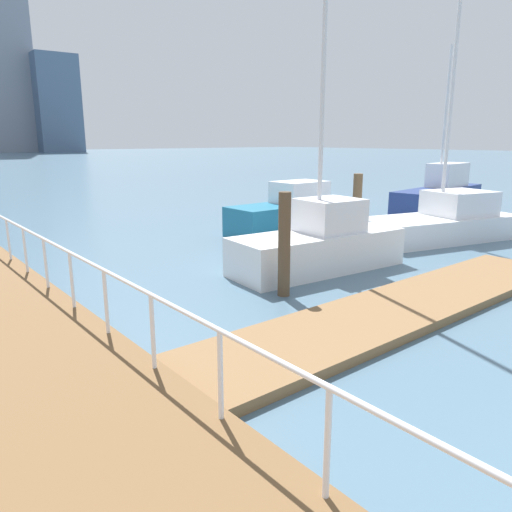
# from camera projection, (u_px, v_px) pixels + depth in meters

# --- Properties ---
(ground_plane) EXTENTS (300.00, 300.00, 0.00)m
(ground_plane) POSITION_uv_depth(u_px,v_px,m) (73.00, 233.00, 18.14)
(ground_plane) COLOR slate
(floating_dock) EXTENTS (11.41, 2.00, 0.18)m
(floating_dock) POSITION_uv_depth(u_px,v_px,m) (398.00, 309.00, 9.82)
(floating_dock) COLOR olive
(floating_dock) RESTS_ON ground_plane
(boardwalk_railing) EXTENTS (0.06, 30.13, 1.08)m
(boardwalk_railing) POSITION_uv_depth(u_px,v_px,m) (86.00, 273.00, 8.21)
(boardwalk_railing) COLOR white
(boardwalk_railing) RESTS_ON boardwalk
(dock_piling_0) EXTENTS (0.28, 0.28, 2.34)m
(dock_piling_0) POSITION_uv_depth(u_px,v_px,m) (284.00, 245.00, 10.68)
(dock_piling_0) COLOR brown
(dock_piling_0) RESTS_ON ground_plane
(dock_piling_1) EXTENTS (0.31, 0.31, 2.33)m
(dock_piling_1) POSITION_uv_depth(u_px,v_px,m) (357.00, 209.00, 16.26)
(dock_piling_1) COLOR brown
(dock_piling_1) RESTS_ON ground_plane
(dock_piling_3) EXTENTS (0.24, 0.24, 1.58)m
(dock_piling_3) POSITION_uv_depth(u_px,v_px,m) (471.00, 210.00, 18.50)
(dock_piling_3) COLOR #473826
(dock_piling_3) RESTS_ON ground_plane
(moored_boat_0) EXTENTS (6.13, 3.54, 7.91)m
(moored_boat_0) POSITION_uv_depth(u_px,v_px,m) (444.00, 222.00, 16.94)
(moored_boat_0) COLOR white
(moored_boat_0) RESTS_ON ground_plane
(moored_boat_2) EXTENTS (5.03, 2.16, 9.95)m
(moored_boat_2) POSITION_uv_depth(u_px,v_px,m) (320.00, 243.00, 12.96)
(moored_boat_2) COLOR white
(moored_boat_2) RESTS_ON ground_plane
(moored_boat_3) EXTENTS (7.23, 2.31, 7.72)m
(moored_boat_3) POSITION_uv_depth(u_px,v_px,m) (440.00, 193.00, 24.16)
(moored_boat_3) COLOR navy
(moored_boat_3) RESTS_ON ground_plane
(moored_boat_5) EXTENTS (4.75, 1.75, 1.89)m
(moored_boat_5) POSITION_uv_depth(u_px,v_px,m) (289.00, 213.00, 18.30)
(moored_boat_5) COLOR #1E6B8C
(moored_boat_5) RESTS_ON ground_plane
(skyline_tower_4) EXTENTS (12.80, 7.52, 70.81)m
(skyline_tower_4) POSITION_uv_depth(u_px,v_px,m) (0.00, 9.00, 121.62)
(skyline_tower_4) COLOR gray
(skyline_tower_4) RESTS_ON ground_plane
(skyline_tower_5) EXTENTS (11.26, 9.48, 25.13)m
(skyline_tower_5) POSITION_uv_depth(u_px,v_px,m) (57.00, 104.00, 129.24)
(skyline_tower_5) COLOR slate
(skyline_tower_5) RESTS_ON ground_plane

